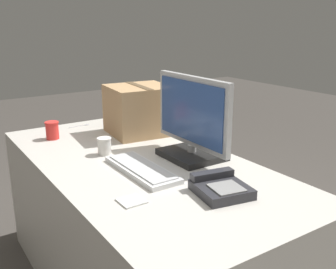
# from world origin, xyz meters

# --- Properties ---
(office_desk) EXTENTS (1.80, 0.90, 0.75)m
(office_desk) POSITION_xyz_m (0.00, 0.00, 0.38)
(office_desk) COLOR beige
(office_desk) RESTS_ON ground_plane
(monitor) EXTENTS (0.54, 0.26, 0.41)m
(monitor) POSITION_xyz_m (0.10, 0.24, 0.93)
(monitor) COLOR black
(monitor) RESTS_ON office_desk
(keyboard) EXTENTS (0.45, 0.16, 0.03)m
(keyboard) POSITION_xyz_m (0.13, -0.07, 0.77)
(keyboard) COLOR silver
(keyboard) RESTS_ON office_desk
(desk_phone) EXTENTS (0.24, 0.23, 0.07)m
(desk_phone) POSITION_xyz_m (0.51, 0.08, 0.78)
(desk_phone) COLOR #2D2D33
(desk_phone) RESTS_ON office_desk
(paper_cup_left) EXTENTS (0.08, 0.08, 0.10)m
(paper_cup_left) POSITION_xyz_m (-0.61, -0.24, 0.80)
(paper_cup_left) COLOR red
(paper_cup_left) RESTS_ON office_desk
(paper_cup_right) EXTENTS (0.07, 0.07, 0.09)m
(paper_cup_right) POSITION_xyz_m (-0.19, -0.10, 0.80)
(paper_cup_right) COLOR white
(paper_cup_right) RESTS_ON office_desk
(spoon) EXTENTS (0.03, 0.15, 0.00)m
(spoon) POSITION_xyz_m (-0.80, 0.02, 0.75)
(spoon) COLOR silver
(spoon) RESTS_ON office_desk
(cardboard_box) EXTENTS (0.37, 0.39, 0.29)m
(cardboard_box) POSITION_xyz_m (-0.44, 0.25, 0.90)
(cardboard_box) COLOR tan
(cardboard_box) RESTS_ON office_desk
(sticky_note_pad) EXTENTS (0.10, 0.10, 0.01)m
(sticky_note_pad) POSITION_xyz_m (0.38, -0.25, 0.76)
(sticky_note_pad) COLOR silver
(sticky_note_pad) RESTS_ON office_desk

